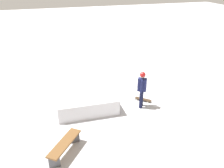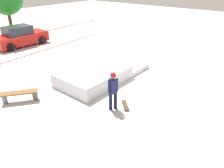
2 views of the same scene
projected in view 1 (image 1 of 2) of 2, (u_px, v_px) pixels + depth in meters
name	position (u px, v px, depth m)	size (l,w,h in m)	color
ground_plane	(86.00, 87.00, 12.79)	(60.00, 60.00, 0.00)	silver
skate_ramp	(81.00, 89.00, 11.81)	(5.46, 2.73, 0.74)	silver
skater	(142.00, 87.00, 10.51)	(0.39, 0.44, 1.73)	black
skateboard	(143.00, 99.00, 11.40)	(0.70, 0.72, 0.09)	#3F2D1E
park_bench	(65.00, 145.00, 7.99)	(1.51, 1.30, 0.48)	brown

